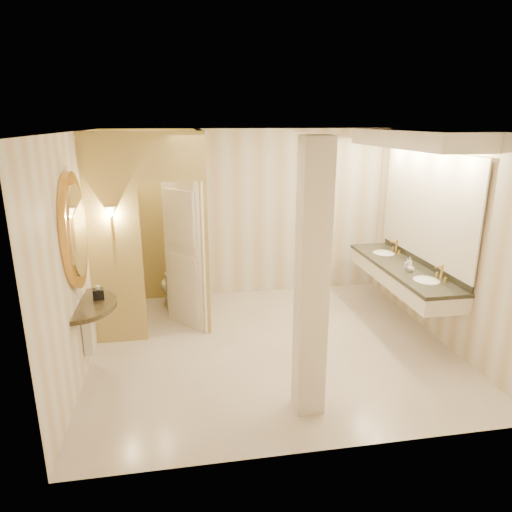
{
  "coord_description": "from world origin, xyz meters",
  "views": [
    {
      "loc": [
        -1.1,
        -5.24,
        2.82
      ],
      "look_at": [
        -0.17,
        0.2,
        1.17
      ],
      "focal_mm": 32.0,
      "sensor_mm": 36.0,
      "label": 1
    }
  ],
  "objects": [
    {
      "name": "console_shelf",
      "position": [
        -2.21,
        -0.31,
        1.34
      ],
      "size": [
        0.96,
        0.96,
        1.93
      ],
      "color": "black",
      "rests_on": "floor"
    },
    {
      "name": "wall_sconce",
      "position": [
        -1.93,
        0.43,
        1.73
      ],
      "size": [
        0.14,
        0.14,
        0.42
      ],
      "color": "gold",
      "rests_on": "toilet_closet"
    },
    {
      "name": "wall_back",
      "position": [
        0.0,
        2.0,
        1.35
      ],
      "size": [
        4.5,
        0.02,
        2.7
      ],
      "primitive_type": "cube",
      "color": "silver",
      "rests_on": "floor"
    },
    {
      "name": "vanity",
      "position": [
        1.98,
        0.4,
        1.63
      ],
      "size": [
        0.75,
        2.52,
        2.09
      ],
      "color": "white",
      "rests_on": "floor"
    },
    {
      "name": "ceiling",
      "position": [
        0.0,
        0.0,
        2.7
      ],
      "size": [
        4.5,
        4.5,
        0.0
      ],
      "primitive_type": "plane",
      "rotation": [
        3.14,
        0.0,
        0.0
      ],
      "color": "white",
      "rests_on": "wall_back"
    },
    {
      "name": "soap_bottle_c",
      "position": [
        1.93,
        0.19,
        0.97
      ],
      "size": [
        0.09,
        0.09,
        0.18
      ],
      "primitive_type": "imported",
      "rotation": [
        0.0,
        0.0,
        -0.27
      ],
      "color": "#C6B28C",
      "rests_on": "vanity"
    },
    {
      "name": "wall_right",
      "position": [
        2.25,
        0.0,
        1.35
      ],
      "size": [
        0.02,
        4.0,
        2.7
      ],
      "primitive_type": "cube",
      "color": "silver",
      "rests_on": "floor"
    },
    {
      "name": "wall_front",
      "position": [
        0.0,
        -2.0,
        1.35
      ],
      "size": [
        4.5,
        0.02,
        2.7
      ],
      "primitive_type": "cube",
      "color": "silver",
      "rests_on": "floor"
    },
    {
      "name": "pillar",
      "position": [
        0.09,
        -1.36,
        1.35
      ],
      "size": [
        0.27,
        0.27,
        2.7
      ],
      "primitive_type": "cube",
      "color": "white",
      "rests_on": "floor"
    },
    {
      "name": "toilet_closet",
      "position": [
        -1.13,
        0.96,
        1.39
      ],
      "size": [
        1.5,
        1.55,
        2.7
      ],
      "color": "tan",
      "rests_on": "floor"
    },
    {
      "name": "soap_bottle_a",
      "position": [
        1.92,
        0.24,
        0.94
      ],
      "size": [
        0.08,
        0.08,
        0.13
      ],
      "primitive_type": "imported",
      "rotation": [
        0.0,
        0.0,
        -0.27
      ],
      "color": "beige",
      "rests_on": "vanity"
    },
    {
      "name": "floor",
      "position": [
        0.0,
        0.0,
        0.0
      ],
      "size": [
        4.5,
        4.5,
        0.0
      ],
      "primitive_type": "plane",
      "color": "beige",
      "rests_on": "ground"
    },
    {
      "name": "soap_bottle_b",
      "position": [
        1.92,
        0.12,
        0.93
      ],
      "size": [
        0.1,
        0.1,
        0.11
      ],
      "primitive_type": "imported",
      "rotation": [
        0.0,
        0.0,
        -0.15
      ],
      "color": "silver",
      "rests_on": "vanity"
    },
    {
      "name": "toilet",
      "position": [
        -1.25,
        1.45,
        0.35
      ],
      "size": [
        0.59,
        0.78,
        0.7
      ],
      "primitive_type": "imported",
      "rotation": [
        0.0,
        0.0,
        3.46
      ],
      "color": "white",
      "rests_on": "floor"
    },
    {
      "name": "wall_left",
      "position": [
        -2.25,
        0.0,
        1.35
      ],
      "size": [
        0.02,
        4.0,
        2.7
      ],
      "primitive_type": "cube",
      "color": "silver",
      "rests_on": "floor"
    },
    {
      "name": "tissue_box",
      "position": [
        -2.05,
        -0.19,
        0.93
      ],
      "size": [
        0.13,
        0.13,
        0.12
      ],
      "primitive_type": "cube",
      "rotation": [
        0.0,
        0.0,
        0.15
      ],
      "color": "black",
      "rests_on": "console_shelf"
    }
  ]
}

